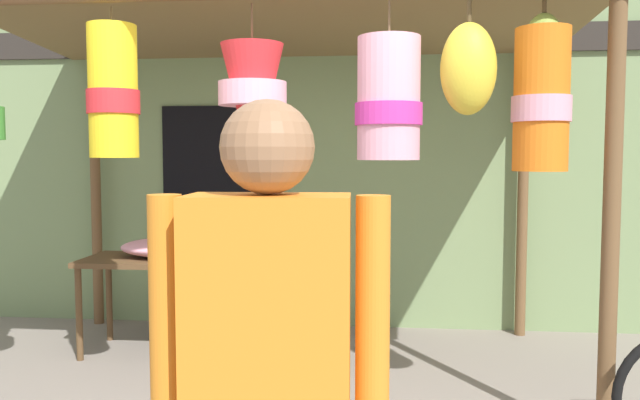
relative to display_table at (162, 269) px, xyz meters
The scene contains 7 objects.
shop_facade 1.96m from the display_table, 47.58° to the left, with size 10.02×0.29×4.13m.
market_stall_canopy 2.04m from the display_table, 28.25° to the right, with size 4.30×2.62×2.71m.
display_table is the anchor object (origin of this frame).
flower_heap_on_table 0.19m from the display_table, 38.74° to the left, with size 0.83×0.58×0.15m.
folding_chair 1.62m from the display_table, 52.20° to the right, with size 0.55×0.55×0.84m.
wicker_basket_by_table 1.32m from the display_table, 19.04° to the right, with size 0.49×0.49×0.22m, color brown.
customer_foreground 3.59m from the display_table, 66.15° to the right, with size 0.59×0.24×1.70m.
Camera 1 is at (0.79, -3.33, 1.57)m, focal length 35.64 mm.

